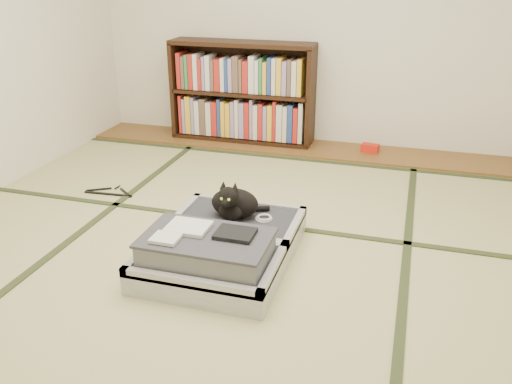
# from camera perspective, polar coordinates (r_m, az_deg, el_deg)

# --- Properties ---
(floor) EXTENTS (4.50, 4.50, 0.00)m
(floor) POSITION_cam_1_polar(r_m,az_deg,el_deg) (3.23, -2.63, -6.32)
(floor) COLOR #B8B87B
(floor) RESTS_ON ground
(wood_strip) EXTENTS (4.00, 0.50, 0.02)m
(wood_strip) POSITION_cam_1_polar(r_m,az_deg,el_deg) (5.00, 4.86, 4.68)
(wood_strip) COLOR brown
(wood_strip) RESTS_ON ground
(red_item) EXTENTS (0.16, 0.11, 0.07)m
(red_item) POSITION_cam_1_polar(r_m,az_deg,el_deg) (4.94, 11.91, 4.55)
(red_item) COLOR red
(red_item) RESTS_ON wood_strip
(tatami_borders) EXTENTS (4.00, 4.50, 0.01)m
(tatami_borders) POSITION_cam_1_polar(r_m,az_deg,el_deg) (3.65, -0.11, -2.61)
(tatami_borders) COLOR #2D381E
(tatami_borders) RESTS_ON ground
(bookcase) EXTENTS (1.33, 0.30, 0.92)m
(bookcase) POSITION_cam_1_polar(r_m,az_deg,el_deg) (5.10, -1.47, 10.25)
(bookcase) COLOR black
(bookcase) RESTS_ON wood_strip
(suitcase) EXTENTS (0.76, 1.01, 0.30)m
(suitcase) POSITION_cam_1_polar(r_m,az_deg,el_deg) (3.08, -3.75, -5.78)
(suitcase) COLOR silver
(suitcase) RESTS_ON floor
(cat) EXTENTS (0.34, 0.34, 0.27)m
(cat) POSITION_cam_1_polar(r_m,az_deg,el_deg) (3.26, -2.37, -1.19)
(cat) COLOR black
(cat) RESTS_ON suitcase
(cable_coil) EXTENTS (0.11, 0.11, 0.03)m
(cable_coil) POSITION_cam_1_polar(r_m,az_deg,el_deg) (3.28, 0.84, -2.77)
(cable_coil) COLOR white
(cable_coil) RESTS_ON suitcase
(hanger) EXTENTS (0.39, 0.19, 0.01)m
(hanger) POSITION_cam_1_polar(r_m,az_deg,el_deg) (4.16, -15.09, -0.04)
(hanger) COLOR black
(hanger) RESTS_ON floor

